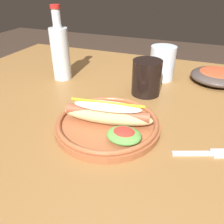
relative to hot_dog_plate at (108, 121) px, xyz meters
name	(u,v)px	position (x,y,z in m)	size (l,w,h in m)	color
dining_table	(138,135)	(0.05, 0.11, -0.10)	(1.47, 1.04, 0.74)	olive
hot_dog_plate	(108,121)	(0.00, 0.00, 0.00)	(0.26, 0.26, 0.08)	#9E5633
fork	(205,153)	(0.23, -0.01, -0.02)	(0.12, 0.06, 0.00)	silver
soda_cup	(146,78)	(0.04, 0.23, 0.03)	(0.09, 0.09, 0.11)	black
water_cup	(162,63)	(0.06, 0.37, 0.04)	(0.09, 0.09, 0.12)	silver
glass_bottle	(60,52)	(-0.28, 0.25, 0.08)	(0.06, 0.06, 0.25)	silver
side_bowl	(217,76)	(0.25, 0.41, 0.00)	(0.18, 0.18, 0.05)	#423833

